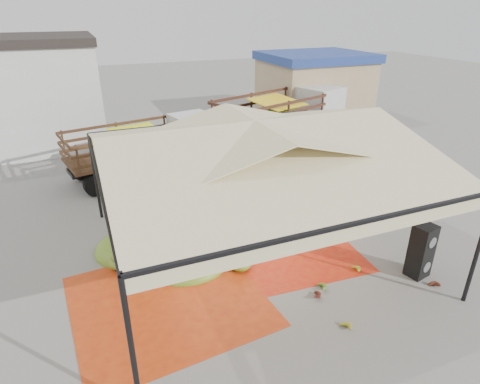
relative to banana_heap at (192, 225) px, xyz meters
name	(u,v)px	position (x,y,z in m)	size (l,w,h in m)	color
ground	(253,252)	(1.52, -1.17, -0.62)	(90.00, 90.00, 0.00)	slate
canopy_tent	(254,147)	(1.52, -1.17, 2.68)	(8.10, 8.10, 4.00)	black
building_tan	(314,86)	(11.52, 11.83, 1.45)	(6.30, 5.30, 4.10)	tan
tarp_left	(168,300)	(-1.34, -2.37, -0.62)	(4.52, 4.30, 0.01)	#C64312
tarp_right	(284,245)	(2.55, -1.22, -0.62)	(3.96, 4.16, 0.01)	#C73D12
banana_heap	(192,225)	(0.00, 0.00, 0.00)	(5.81, 4.77, 1.25)	#497418
hand_yellow_a	(354,268)	(3.73, -3.14, -0.52)	(0.43, 0.35, 0.20)	gold
hand_yellow_b	(345,326)	(2.17, -4.87, -0.53)	(0.41, 0.33, 0.18)	gold
hand_red_a	(314,293)	(2.13, -3.62, -0.52)	(0.44, 0.36, 0.20)	#531C13
hand_red_b	(434,285)	(5.22, -4.52, -0.53)	(0.39, 0.32, 0.18)	#5A2514
hand_green	(320,286)	(2.43, -3.43, -0.52)	(0.45, 0.36, 0.20)	#45801A
hanging_bunches	(263,163)	(1.99, -0.76, 2.00)	(3.24, 0.24, 0.20)	#3C7819
speaker_stack	(421,251)	(5.22, -3.90, 0.14)	(0.64, 0.59, 1.53)	black
banana_leaves	(163,241)	(-0.82, 0.47, -0.62)	(0.96, 1.36, 3.70)	#347B21
vendor	(198,168)	(1.39, 3.93, 0.25)	(0.63, 0.42, 1.74)	gray
truck_left	(152,142)	(0.07, 6.30, 0.75)	(6.82, 3.55, 2.23)	#4A2C18
truck_right	(286,111)	(7.57, 8.15, 1.00)	(8.11, 4.99, 2.64)	#4D2819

